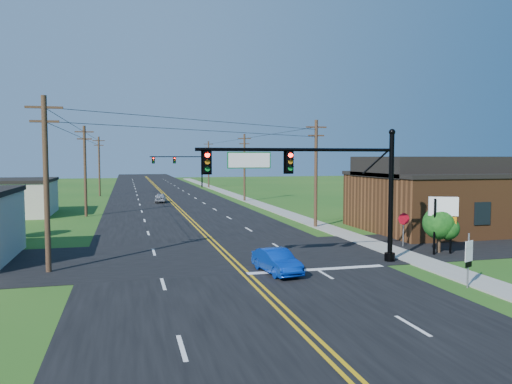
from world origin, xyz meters
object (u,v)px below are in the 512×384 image
object	(u,v)px
blue_car	(277,262)
signal_mast_far	(179,164)
stop_sign	(404,222)
signal_mast_main	(317,179)
route_sign	(469,256)

from	to	relation	value
blue_car	signal_mast_far	bearing A→B (deg)	79.10
blue_car	stop_sign	bearing A→B (deg)	17.93
signal_mast_main	signal_mast_far	world-z (taller)	same
blue_car	route_sign	bearing A→B (deg)	-41.26
route_sign	stop_sign	size ratio (longest dim) A/B	1.10
signal_mast_far	route_sign	world-z (taller)	signal_mast_far
signal_mast_main	blue_car	world-z (taller)	signal_mast_main
signal_mast_main	stop_sign	xyz separation A→B (m)	(7.72, 3.98, -3.12)
stop_sign	signal_mast_main	bearing A→B (deg)	-149.89
signal_mast_far	stop_sign	xyz separation A→B (m)	(7.62, -68.02, -2.92)
route_sign	stop_sign	distance (m)	10.38
route_sign	signal_mast_main	bearing A→B (deg)	105.02
signal_mast_main	blue_car	distance (m)	5.04
stop_sign	blue_car	bearing A→B (deg)	-150.45
blue_car	stop_sign	world-z (taller)	stop_sign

